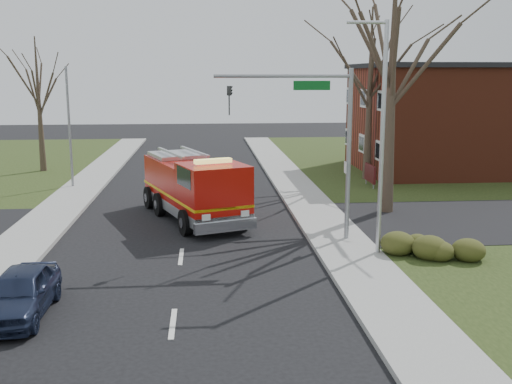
{
  "coord_description": "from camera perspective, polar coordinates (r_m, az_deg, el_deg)",
  "views": [
    {
      "loc": [
        0.94,
        -21.17,
        6.58
      ],
      "look_at": [
        2.92,
        1.9,
        2.0
      ],
      "focal_mm": 42.0,
      "sensor_mm": 36.0,
      "label": 1
    }
  ],
  "objects": [
    {
      "name": "health_center_sign",
      "position": [
        35.46,
        10.81,
        1.74
      ],
      "size": [
        0.12,
        2.0,
        1.4
      ],
      "color": "#430F11",
      "rests_on": "ground"
    },
    {
      "name": "utility_pole_far",
      "position": [
        36.14,
        -17.34,
        5.79
      ],
      "size": [
        0.14,
        0.14,
        7.0
      ],
      "primitive_type": "cylinder",
      "color": "gray",
      "rests_on": "ground"
    },
    {
      "name": "traffic_signal_mast",
      "position": [
        23.14,
        5.79,
        6.49
      ],
      "size": [
        5.29,
        0.18,
        6.8
      ],
      "color": "gray",
      "rests_on": "ground"
    },
    {
      "name": "ground",
      "position": [
        22.18,
        -7.15,
        -6.15
      ],
      "size": [
        120.0,
        120.0,
        0.0
      ],
      "primitive_type": "plane",
      "color": "black",
      "rests_on": "ground"
    },
    {
      "name": "bare_tree_left",
      "position": [
        42.61,
        -20.05,
        9.16
      ],
      "size": [
        4.5,
        4.5,
        9.0
      ],
      "color": "#392A21",
      "rests_on": "ground"
    },
    {
      "name": "streetlight_pole",
      "position": [
        21.67,
        11.8,
        5.58
      ],
      "size": [
        1.48,
        0.16,
        8.4
      ],
      "color": "#B7BABF",
      "rests_on": "ground"
    },
    {
      "name": "bare_tree_far",
      "position": [
        37.54,
        10.84,
        10.85
      ],
      "size": [
        5.25,
        5.25,
        10.5
      ],
      "color": "#392A21",
      "rests_on": "ground"
    },
    {
      "name": "fire_engine",
      "position": [
        27.47,
        -5.88,
        0.28
      ],
      "size": [
        5.13,
        8.16,
        3.11
      ],
      "rotation": [
        0.0,
        0.0,
        0.35
      ],
      "color": "#A40D07",
      "rests_on": "ground"
    },
    {
      "name": "brick_building",
      "position": [
        43.23,
        19.94,
        6.65
      ],
      "size": [
        15.4,
        10.4,
        7.25
      ],
      "color": "maroon",
      "rests_on": "ground"
    },
    {
      "name": "sidewalk_right",
      "position": [
        22.76,
        8.72,
        -5.55
      ],
      "size": [
        2.4,
        80.0,
        0.15
      ],
      "primitive_type": "cube",
      "color": "gray",
      "rests_on": "ground"
    },
    {
      "name": "hedge_corner",
      "position": [
        22.53,
        16.31,
        -4.72
      ],
      "size": [
        2.8,
        2.0,
        0.9
      ],
      "primitive_type": "ellipsoid",
      "color": "#333915",
      "rests_on": "lawn_right"
    },
    {
      "name": "parked_car_maroon",
      "position": [
        17.9,
        -21.55,
        -8.91
      ],
      "size": [
        1.6,
        3.93,
        1.33
      ],
      "primitive_type": "imported",
      "rotation": [
        0.0,
        0.0,
        -0.01
      ],
      "color": "#1C243E",
      "rests_on": "ground"
    },
    {
      "name": "sidewalk_left",
      "position": [
        23.26,
        -22.68,
        -5.94
      ],
      "size": [
        2.4,
        80.0,
        0.15
      ],
      "primitive_type": "cube",
      "color": "gray",
      "rests_on": "ground"
    },
    {
      "name": "bare_tree_near",
      "position": [
        28.5,
        12.9,
        12.59
      ],
      "size": [
        6.0,
        6.0,
        12.0
      ],
      "color": "#392A21",
      "rests_on": "ground"
    }
  ]
}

